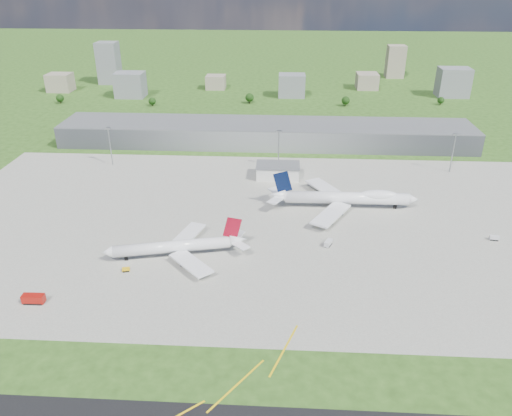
# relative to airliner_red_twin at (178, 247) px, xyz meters

# --- Properties ---
(ground) EXTENTS (1400.00, 1400.00, 0.00)m
(ground) POSITION_rel_airliner_red_twin_xyz_m (33.97, 145.55, -4.73)
(ground) COLOR #2A4A17
(ground) RESTS_ON ground
(apron) EXTENTS (360.00, 190.00, 0.08)m
(apron) POSITION_rel_airliner_red_twin_xyz_m (43.97, 35.55, -4.69)
(apron) COLOR gray
(apron) RESTS_ON ground
(terminal) EXTENTS (300.00, 42.00, 15.00)m
(terminal) POSITION_rel_airliner_red_twin_xyz_m (33.97, 160.55, 2.77)
(terminal) COLOR gray
(terminal) RESTS_ON ground
(ops_building) EXTENTS (26.00, 16.00, 8.00)m
(ops_building) POSITION_rel_airliner_red_twin_xyz_m (43.97, 95.55, -0.73)
(ops_building) COLOR silver
(ops_building) RESTS_ON ground
(mast_west) EXTENTS (3.50, 2.00, 25.90)m
(mast_west) POSITION_rel_airliner_red_twin_xyz_m (-66.03, 110.55, 12.98)
(mast_west) COLOR gray
(mast_west) RESTS_ON ground
(mast_center) EXTENTS (3.50, 2.00, 25.90)m
(mast_center) POSITION_rel_airliner_red_twin_xyz_m (43.97, 110.55, 12.98)
(mast_center) COLOR gray
(mast_center) RESTS_ON ground
(mast_east) EXTENTS (3.50, 2.00, 25.90)m
(mast_east) POSITION_rel_airliner_red_twin_xyz_m (153.97, 110.55, 12.98)
(mast_east) COLOR gray
(mast_east) RESTS_ON ground
(airliner_red_twin) EXTENTS (64.05, 49.13, 17.75)m
(airliner_red_twin) POSITION_rel_airliner_red_twin_xyz_m (0.00, 0.00, 0.00)
(airliner_red_twin) COLOR white
(airliner_red_twin) RESTS_ON ground
(airliner_blue_quad) EXTENTS (80.37, 63.21, 21.03)m
(airliner_blue_quad) POSITION_rel_airliner_red_twin_xyz_m (81.90, 54.62, 1.12)
(airliner_blue_quad) COLOR white
(airliner_blue_quad) RESTS_ON ground
(fire_truck) EXTENTS (8.69, 3.55, 3.80)m
(fire_truck) POSITION_rel_airliner_red_twin_xyz_m (-49.97, -38.44, -2.84)
(fire_truck) COLOR #99110A
(fire_truck) RESTS_ON ground
(tug_yellow) EXTENTS (3.64, 2.58, 1.67)m
(tug_yellow) POSITION_rel_airliner_red_twin_xyz_m (-20.19, -14.26, -3.85)
(tug_yellow) COLOR #EEB60E
(tug_yellow) RESTS_ON ground
(van_white_near) EXTENTS (4.44, 5.91, 2.73)m
(van_white_near) POSITION_rel_airliner_red_twin_xyz_m (69.39, 12.85, -3.35)
(van_white_near) COLOR silver
(van_white_near) RESTS_ON ground
(van_white_far) EXTENTS (4.59, 2.69, 2.27)m
(van_white_far) POSITION_rel_airliner_red_twin_xyz_m (150.14, 22.66, -3.57)
(van_white_far) COLOR silver
(van_white_far) RESTS_ON ground
(bldg_far_w) EXTENTS (24.00, 20.00, 18.00)m
(bldg_far_w) POSITION_rel_airliner_red_twin_xyz_m (-186.03, 315.55, 4.27)
(bldg_far_w) COLOR gray
(bldg_far_w) RESTS_ON ground
(bldg_w) EXTENTS (28.00, 22.00, 24.00)m
(bldg_w) POSITION_rel_airliner_red_twin_xyz_m (-106.03, 295.55, 7.27)
(bldg_w) COLOR slate
(bldg_w) RESTS_ON ground
(bldg_cw) EXTENTS (20.00, 18.00, 14.00)m
(bldg_cw) POSITION_rel_airliner_red_twin_xyz_m (-26.03, 335.55, 2.27)
(bldg_cw) COLOR gray
(bldg_cw) RESTS_ON ground
(bldg_c) EXTENTS (26.00, 20.00, 22.00)m
(bldg_c) POSITION_rel_airliner_red_twin_xyz_m (53.97, 305.55, 6.27)
(bldg_c) COLOR slate
(bldg_c) RESTS_ON ground
(bldg_ce) EXTENTS (22.00, 24.00, 16.00)m
(bldg_ce) POSITION_rel_airliner_red_twin_xyz_m (133.97, 345.55, 3.27)
(bldg_ce) COLOR gray
(bldg_ce) RESTS_ON ground
(bldg_e) EXTENTS (30.00, 22.00, 28.00)m
(bldg_e) POSITION_rel_airliner_red_twin_xyz_m (213.97, 315.55, 9.27)
(bldg_e) COLOR slate
(bldg_e) RESTS_ON ground
(bldg_tall_w) EXTENTS (22.00, 20.00, 44.00)m
(bldg_tall_w) POSITION_rel_airliner_red_twin_xyz_m (-146.03, 355.55, 17.27)
(bldg_tall_w) COLOR slate
(bldg_tall_w) RESTS_ON ground
(bldg_tall_e) EXTENTS (20.00, 18.00, 36.00)m
(bldg_tall_e) POSITION_rel_airliner_red_twin_xyz_m (173.97, 405.55, 13.27)
(bldg_tall_e) COLOR gray
(bldg_tall_e) RESTS_ON ground
(tree_far_w) EXTENTS (7.20, 7.20, 8.80)m
(tree_far_w) POSITION_rel_airliner_red_twin_xyz_m (-166.03, 265.55, 0.46)
(tree_far_w) COLOR #382314
(tree_far_w) RESTS_ON ground
(tree_w) EXTENTS (6.75, 6.75, 8.25)m
(tree_w) POSITION_rel_airliner_red_twin_xyz_m (-76.03, 260.55, 0.13)
(tree_w) COLOR #382314
(tree_w) RESTS_ON ground
(tree_c) EXTENTS (8.10, 8.10, 9.90)m
(tree_c) POSITION_rel_airliner_red_twin_xyz_m (13.97, 275.55, 1.11)
(tree_c) COLOR #382314
(tree_c) RESTS_ON ground
(tree_e) EXTENTS (7.65, 7.65, 9.35)m
(tree_e) POSITION_rel_airliner_red_twin_xyz_m (103.97, 270.55, 0.78)
(tree_e) COLOR #382314
(tree_e) RESTS_ON ground
(tree_far_e) EXTENTS (6.30, 6.30, 7.70)m
(tree_far_e) POSITION_rel_airliner_red_twin_xyz_m (193.97, 280.55, -0.19)
(tree_far_e) COLOR #382314
(tree_far_e) RESTS_ON ground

